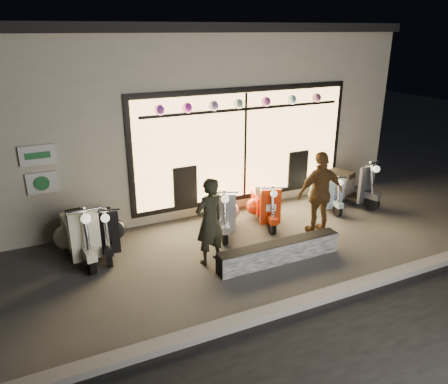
% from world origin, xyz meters
% --- Properties ---
extents(ground, '(40.00, 40.00, 0.00)m').
position_xyz_m(ground, '(0.00, 0.00, 0.00)').
color(ground, '#383533').
rests_on(ground, ground).
extents(kerb, '(40.00, 0.25, 0.12)m').
position_xyz_m(kerb, '(0.00, -2.00, 0.06)').
color(kerb, slate).
rests_on(kerb, ground).
extents(shop_building, '(10.20, 6.23, 4.20)m').
position_xyz_m(shop_building, '(0.00, 4.98, 2.10)').
color(shop_building, beige).
rests_on(shop_building, ground).
extents(graffiti_barrier, '(2.46, 0.28, 0.40)m').
position_xyz_m(graffiti_barrier, '(0.17, -0.65, 0.20)').
color(graffiti_barrier, black).
rests_on(graffiti_barrier, ground).
extents(scooter_silver, '(0.80, 1.46, 1.05)m').
position_xyz_m(scooter_silver, '(-0.17, 1.14, 0.42)').
color(scooter_silver, black).
rests_on(scooter_silver, ground).
extents(scooter_red, '(0.69, 1.38, 0.98)m').
position_xyz_m(scooter_red, '(0.87, 1.09, 0.40)').
color(scooter_red, black).
rests_on(scooter_red, ground).
extents(scooter_black, '(0.59, 1.46, 1.04)m').
position_xyz_m(scooter_black, '(-2.61, 1.29, 0.42)').
color(scooter_black, black).
rests_on(scooter_black, ground).
extents(scooter_cream, '(0.57, 1.61, 1.15)m').
position_xyz_m(scooter_cream, '(-3.11, 1.24, 0.46)').
color(scooter_cream, black).
rests_on(scooter_cream, ground).
extents(scooter_blue, '(0.53, 1.25, 0.89)m').
position_xyz_m(scooter_blue, '(2.63, 1.20, 0.36)').
color(scooter_blue, black).
rests_on(scooter_blue, ground).
extents(scooter_grey, '(0.84, 1.55, 1.11)m').
position_xyz_m(scooter_grey, '(3.22, 1.26, 0.45)').
color(scooter_grey, black).
rests_on(scooter_grey, ground).
extents(man, '(0.68, 0.53, 1.64)m').
position_xyz_m(man, '(-0.99, -0.10, 0.82)').
color(man, black).
rests_on(man, ground).
extents(woman, '(1.08, 0.53, 1.77)m').
position_xyz_m(woman, '(1.58, 0.06, 0.89)').
color(woman, brown).
rests_on(woman, ground).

